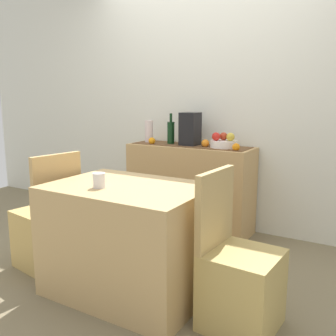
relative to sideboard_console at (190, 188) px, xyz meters
name	(u,v)px	position (x,y,z in m)	size (l,w,h in m)	color
ground_plane	(143,265)	(0.06, -0.92, -0.43)	(6.40, 6.40, 0.02)	#796C50
room_wall_rear	(208,92)	(0.06, 0.26, 0.93)	(6.40, 0.06, 2.70)	silver
sideboard_console	(190,188)	(0.00, 0.00, 0.00)	(1.23, 0.42, 0.84)	tan
table_runner	(190,145)	(0.00, 0.00, 0.42)	(1.16, 0.32, 0.01)	brown
fruit_bowl	(224,144)	(0.35, 0.00, 0.46)	(0.25, 0.25, 0.06)	white
apple_center	(230,137)	(0.42, -0.01, 0.53)	(0.08, 0.08, 0.08)	gold
apple_front	(224,136)	(0.34, 0.02, 0.53)	(0.07, 0.07, 0.07)	#AA341C
apple_right	(216,137)	(0.29, -0.05, 0.53)	(0.08, 0.08, 0.08)	red
apple_upper	(231,137)	(0.39, 0.05, 0.52)	(0.07, 0.07, 0.07)	gold
wine_bottle	(171,132)	(-0.22, 0.00, 0.54)	(0.07, 0.07, 0.31)	#113216
coffee_maker	(190,129)	(0.00, 0.00, 0.58)	(0.16, 0.18, 0.32)	black
ceramic_vase	(149,131)	(-0.48, 0.00, 0.53)	(0.08, 0.08, 0.23)	silver
orange_loose_mid	(236,147)	(0.51, -0.12, 0.45)	(0.07, 0.07, 0.07)	orange
orange_loose_far	(152,141)	(-0.38, -0.10, 0.45)	(0.07, 0.07, 0.07)	orange
orange_loose_near_bowl	(205,143)	(0.18, -0.03, 0.46)	(0.07, 0.07, 0.07)	orange
dining_table	(129,239)	(0.22, -1.31, -0.05)	(1.02, 0.73, 0.74)	tan
coffee_cup	(99,180)	(0.11, -1.46, 0.37)	(0.08, 0.08, 0.09)	silver
chair_near_window	(48,233)	(-0.55, -1.32, -0.15)	(0.46, 0.46, 0.90)	tan
chair_by_corner	(239,282)	(1.00, -1.31, -0.15)	(0.42, 0.42, 0.90)	tan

